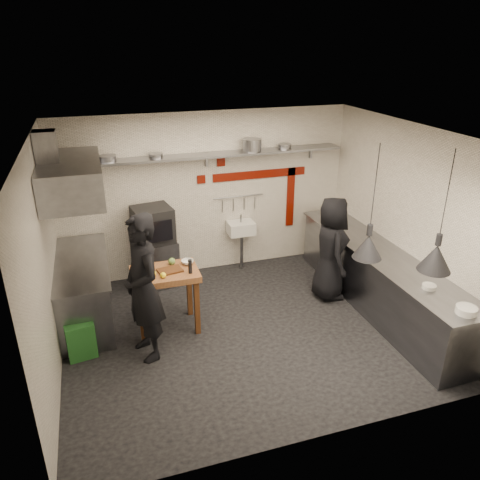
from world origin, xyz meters
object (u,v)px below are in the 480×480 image
object	(u,v)px
combi_oven	(153,225)
green_bin	(80,338)
chef_right	(331,249)
oven_stand	(156,262)
chef_left	(143,288)
prep_table	(167,300)

from	to	relation	value
combi_oven	green_bin	world-z (taller)	combi_oven
chef_right	green_bin	bearing A→B (deg)	105.51
combi_oven	chef_right	world-z (taller)	chef_right
oven_stand	green_bin	distance (m)	2.07
chef_right	chef_left	bearing A→B (deg)	111.99
prep_table	green_bin	bearing A→B (deg)	-166.94
oven_stand	chef_left	distance (m)	2.03
oven_stand	chef_right	bearing A→B (deg)	-35.09
combi_oven	chef_right	size ratio (longest dim) A/B	0.36
chef_right	prep_table	bearing A→B (deg)	102.55
oven_stand	green_bin	size ratio (longest dim) A/B	1.60
oven_stand	green_bin	xyz separation A→B (m)	(-1.25, -1.64, -0.15)
green_bin	prep_table	world-z (taller)	prep_table
combi_oven	chef_left	size ratio (longest dim) A/B	0.30
combi_oven	prep_table	world-z (taller)	combi_oven
oven_stand	green_bin	world-z (taller)	oven_stand
oven_stand	green_bin	bearing A→B (deg)	-136.38
green_bin	prep_table	xyz separation A→B (m)	(1.20, 0.26, 0.21)
prep_table	chef_left	distance (m)	0.82
green_bin	chef_left	xyz separation A→B (m)	(0.85, -0.26, 0.74)
prep_table	chef_right	xyz separation A→B (m)	(2.63, 0.13, 0.38)
green_bin	chef_left	bearing A→B (deg)	-16.91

